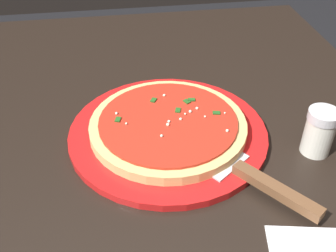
{
  "coord_description": "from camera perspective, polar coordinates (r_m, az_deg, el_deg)",
  "views": [
    {
      "loc": [
        0.52,
        -0.1,
        1.17
      ],
      "look_at": [
        0.02,
        -0.02,
        0.78
      ],
      "focal_mm": 42.85,
      "sensor_mm": 36.0,
      "label": 1
    }
  ],
  "objects": [
    {
      "name": "restaurant_table",
      "position": [
        0.77,
        1.21,
        -8.98
      ],
      "size": [
        0.98,
        0.79,
        0.76
      ],
      "color": "black",
      "rests_on": "ground_plane"
    },
    {
      "name": "parmesan_shaker",
      "position": [
        0.63,
        20.73,
        -0.75
      ],
      "size": [
        0.05,
        0.05,
        0.07
      ],
      "color": "silver",
      "rests_on": "restaurant_table"
    },
    {
      "name": "serving_plate",
      "position": [
        0.64,
        -0.0,
        -0.99
      ],
      "size": [
        0.32,
        0.32,
        0.01
      ],
      "primitive_type": "cylinder",
      "color": "red",
      "rests_on": "restaurant_table"
    },
    {
      "name": "pizza",
      "position": [
        0.63,
        0.0,
        0.12
      ],
      "size": [
        0.25,
        0.25,
        0.02
      ],
      "color": "#DBB26B",
      "rests_on": "serving_plate"
    },
    {
      "name": "pizza_server",
      "position": [
        0.56,
        11.63,
        -6.95
      ],
      "size": [
        0.2,
        0.17,
        0.01
      ],
      "color": "silver",
      "rests_on": "serving_plate"
    }
  ]
}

